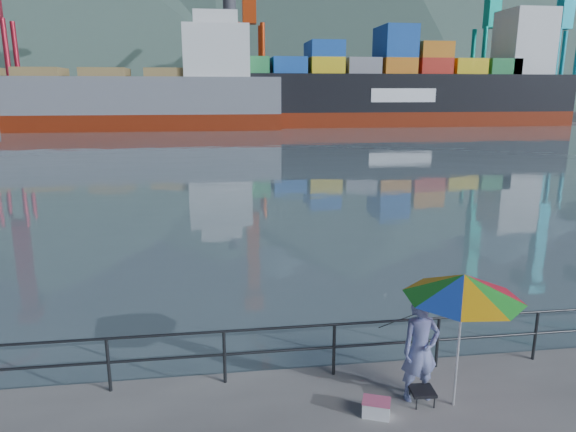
# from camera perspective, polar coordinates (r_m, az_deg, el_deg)

# --- Properties ---
(harbor_water) EXTENTS (500.00, 280.00, 0.00)m
(harbor_water) POSITION_cam_1_polar(r_m,az_deg,el_deg) (136.77, -7.59, 11.46)
(harbor_water) COLOR slate
(harbor_water) RESTS_ON ground
(far_dock) EXTENTS (200.00, 40.00, 0.40)m
(far_dock) POSITION_cam_1_polar(r_m,az_deg,el_deg) (100.41, -1.59, 10.79)
(far_dock) COLOR #514F4C
(far_dock) RESTS_ON ground
(guardrail) EXTENTS (22.00, 0.06, 1.03)m
(guardrail) POSITION_cam_1_polar(r_m,az_deg,el_deg) (9.61, -0.89, -14.90)
(guardrail) COLOR #2D3033
(guardrail) RESTS_ON ground
(mountains) EXTENTS (600.00, 332.80, 80.00)m
(mountains) POSITION_cam_1_polar(r_m,az_deg,el_deg) (220.20, 2.83, 21.65)
(mountains) COLOR #385147
(mountains) RESTS_ON ground
(port_cranes) EXTENTS (116.00, 28.00, 38.40)m
(port_cranes) POSITION_cam_1_polar(r_m,az_deg,el_deg) (96.77, 12.24, 19.88)
(port_cranes) COLOR #B31B2D
(port_cranes) RESTS_ON ground
(container_stacks) EXTENTS (58.00, 5.40, 7.80)m
(container_stacks) POSITION_cam_1_polar(r_m,az_deg,el_deg) (106.63, 12.34, 12.18)
(container_stacks) COLOR gray
(container_stacks) RESTS_ON ground
(fisherman) EXTENTS (0.70, 0.50, 1.82)m
(fisherman) POSITION_cam_1_polar(r_m,az_deg,el_deg) (9.15, 14.47, -14.17)
(fisherman) COLOR navy
(fisherman) RESTS_ON ground
(beach_umbrella) EXTENTS (2.38, 2.38, 2.32)m
(beach_umbrella) POSITION_cam_1_polar(r_m,az_deg,el_deg) (8.64, 18.93, -7.38)
(beach_umbrella) COLOR white
(beach_umbrella) RESTS_ON ground
(folding_stool) EXTENTS (0.42, 0.42, 0.26)m
(folding_stool) POSITION_cam_1_polar(r_m,az_deg,el_deg) (9.41, 14.66, -18.78)
(folding_stool) COLOR black
(folding_stool) RESTS_ON ground
(cooler_bag) EXTENTS (0.51, 0.43, 0.25)m
(cooler_bag) POSITION_cam_1_polar(r_m,az_deg,el_deg) (8.98, 9.77, -20.34)
(cooler_bag) COLOR white
(cooler_bag) RESTS_ON ground
(fishing_rod) EXTENTS (0.64, 1.41, 1.08)m
(fishing_rod) POSITION_cam_1_polar(r_m,az_deg,el_deg) (10.68, 12.77, -15.31)
(fishing_rod) COLOR black
(fishing_rod) RESTS_ON ground
(bulk_carrier) EXTENTS (48.24, 8.35, 14.50)m
(bulk_carrier) POSITION_cam_1_polar(r_m,az_deg,el_deg) (77.42, -18.07, 12.36)
(bulk_carrier) COLOR maroon
(bulk_carrier) RESTS_ON ground
(container_ship) EXTENTS (56.10, 9.35, 18.10)m
(container_ship) POSITION_cam_1_polar(r_m,az_deg,el_deg) (85.35, 12.71, 13.90)
(container_ship) COLOR maroon
(container_ship) RESTS_ON ground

